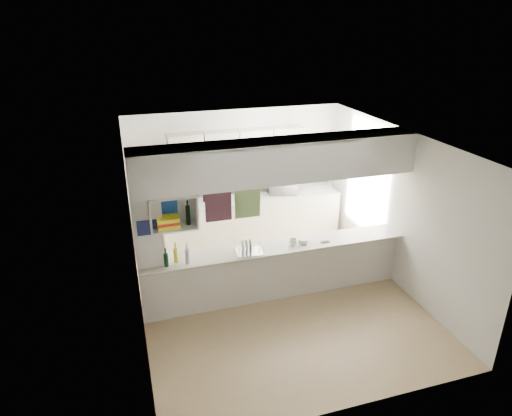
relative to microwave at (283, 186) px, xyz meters
name	(u,v)px	position (x,y,z in m)	size (l,w,h in m)	color
floor	(276,297)	(-0.89, -2.13, -1.08)	(4.80, 4.80, 0.00)	#9E875B
ceiling	(279,140)	(-0.89, -2.13, 1.52)	(4.80, 4.80, 0.00)	white
wall_back	(236,175)	(-0.89, 0.27, 0.22)	(4.20, 4.20, 0.00)	silver
wall_left	(135,243)	(-2.99, -2.13, 0.22)	(4.80, 4.80, 0.00)	silver
wall_right	(398,208)	(1.21, -2.13, 0.22)	(4.80, 4.80, 0.00)	silver
servery_partition	(266,203)	(-1.06, -2.13, 0.58)	(4.20, 0.50, 2.60)	silver
cubby_shelf	(172,213)	(-2.45, -2.20, 0.63)	(0.65, 0.35, 0.50)	white
kitchen_run	(248,201)	(-0.73, 0.00, -0.25)	(3.60, 0.63, 2.24)	beige
microwave	(283,186)	(0.00, 0.00, 0.00)	(0.57, 0.38, 0.31)	white
bowl	(285,177)	(0.04, 0.00, 0.19)	(0.25, 0.25, 0.06)	navy
dish_rack	(249,247)	(-1.35, -2.19, -0.07)	(0.42, 0.32, 0.21)	silver
cup	(293,242)	(-0.63, -2.17, -0.10)	(0.11, 0.11, 0.09)	white
wine_bottles	(177,257)	(-2.43, -2.22, -0.04)	(0.36, 0.14, 0.32)	black
plastic_tubs	(304,241)	(-0.44, -2.16, -0.12)	(0.50, 0.18, 0.08)	silver
utensil_jar	(206,198)	(-1.57, 0.02, -0.08)	(0.11, 0.11, 0.15)	black
knife_block	(224,194)	(-1.21, 0.05, -0.07)	(0.09, 0.07, 0.18)	brown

